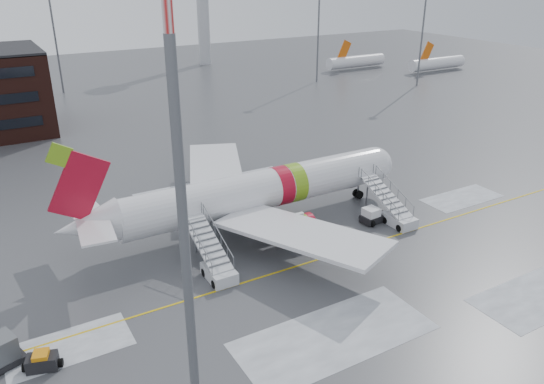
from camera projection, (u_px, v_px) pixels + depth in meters
ground at (322, 251)px, 47.09m from camera, size 260.00×260.00×0.00m
airliner at (253, 192)px, 50.66m from camera, size 35.03×32.97×11.18m
airstair_fwd at (394, 212)px, 52.02m from camera, size 2.05×7.70×3.48m
airstair_aft at (215, 263)px, 43.15m from camera, size 2.05×7.70×3.48m
pushback_tug at (373, 216)px, 52.19m from camera, size 2.88×2.25×1.58m
uld_container at (0, 353)px, 33.36m from camera, size 2.96×2.53×2.06m
baggage_tractor at (42, 362)px, 33.21m from camera, size 2.53×1.62×1.25m
light_mast_near at (183, 219)px, 21.81m from camera, size 1.20×1.20×26.74m
light_mast_far_ne at (319, 15)px, 110.29m from camera, size 1.20×1.20×24.25m
light_mast_far_n at (52, 20)px, 100.00m from camera, size 1.20×1.20×24.25m
light_mast_far_e at (424, 17)px, 106.52m from camera, size 1.20×1.20×24.25m
distant_aircraft at (383, 71)px, 126.77m from camera, size 35.00×18.00×8.00m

